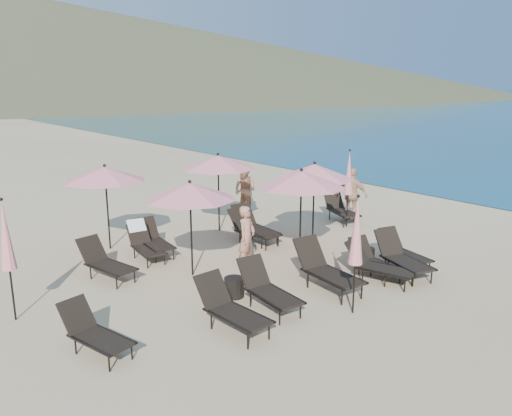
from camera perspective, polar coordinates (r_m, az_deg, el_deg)
ground at (r=12.36m, az=10.02°, el=-8.01°), size 800.00×800.00×0.00m
volcanic_headland at (r=321.16m, az=-24.29°, el=16.37°), size 690.00×690.00×55.00m
lounger_0 at (r=9.32m, az=-18.04°, el=-13.29°), size 0.94×1.58×0.85m
lounger_1 at (r=10.51m, az=1.33°, el=-9.13°), size 0.73×1.69×0.95m
lounger_2 at (r=11.55m, az=7.99°, el=-6.86°), size 0.85×1.90×1.06m
lounger_3 at (r=12.23m, az=13.69°, el=-6.22°), size 1.08×1.75×0.94m
lounger_4 at (r=12.88m, az=16.29°, el=-5.30°), size 1.09×1.82×0.98m
lounger_5 at (r=13.47m, az=16.41°, el=-4.67°), size 0.88×1.62×0.88m
lounger_6 at (r=12.61m, az=-16.87°, el=-5.85°), size 1.00×1.73×0.94m
lounger_7 at (r=13.80m, az=-12.68°, el=-3.80°), size 0.68×1.59×0.97m
lounger_8 at (r=14.11m, az=-11.62°, el=-3.50°), size 0.73×1.64×0.92m
lounger_9 at (r=14.77m, az=-0.43°, el=-2.33°), size 0.88×1.77×0.97m
lounger_10 at (r=15.04m, az=-0.28°, el=-1.97°), size 0.77×1.79×1.01m
lounger_11 at (r=17.46m, az=9.61°, el=-0.01°), size 1.19×1.83×0.98m
lounger_12 at (r=9.65m, az=-2.96°, el=-11.28°), size 0.79×1.73×0.96m
lounger_13 at (r=12.60m, az=13.24°, el=-5.81°), size 0.80×1.56×0.86m
umbrella_open_0 at (r=11.95m, az=-7.56°, el=1.90°), size 2.22×2.22×2.39m
umbrella_open_1 at (r=12.94m, az=5.20°, el=3.30°), size 2.32×2.32×2.50m
umbrella_open_2 at (r=14.33m, az=6.69°, el=4.18°), size 2.30×2.30×2.47m
umbrella_open_3 at (r=14.50m, az=-16.87°, el=3.72°), size 2.28×2.28×2.45m
umbrella_open_4 at (r=15.73m, az=-4.36°, el=5.25°), size 2.35×2.35×2.53m
umbrella_closed_0 at (r=10.06m, az=11.42°, el=-2.70°), size 0.29×0.29×2.49m
umbrella_closed_1 at (r=16.51m, az=10.56°, el=3.92°), size 0.30×0.30×2.58m
umbrella_closed_2 at (r=10.69m, az=-26.70°, el=-2.90°), size 0.29×0.29×2.50m
side_table_0 at (r=11.14m, az=-2.53°, el=-9.04°), size 0.44×0.44×0.44m
side_table_1 at (r=13.35m, az=12.54°, el=-5.43°), size 0.40×0.40×0.46m
beachgoer_a at (r=12.67m, az=-1.06°, el=-3.37°), size 0.70×0.59×1.62m
beachgoer_b at (r=18.02m, az=-1.26°, el=2.08°), size 0.90×1.04×1.83m
beachgoer_c at (r=17.47m, az=10.95°, el=1.51°), size 0.77×1.17×1.85m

